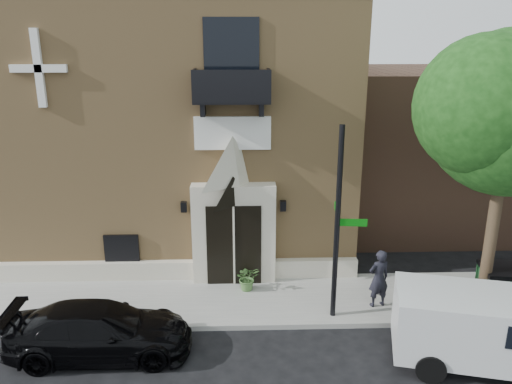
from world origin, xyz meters
TOP-DOWN VIEW (x-y plane):
  - ground at (0.00, 0.00)m, footprint 120.00×120.00m
  - sidewalk at (1.00, 1.50)m, footprint 42.00×3.00m
  - church at (-2.99, 7.95)m, footprint 12.20×11.01m
  - black_sedan at (-4.32, -0.92)m, footprint 4.58×1.94m
  - cargo_van at (5.37, -1.79)m, footprint 4.89×2.88m
  - street_sign at (1.81, 0.50)m, footprint 0.86×0.88m
  - fire_hydrant at (5.42, 0.31)m, footprint 0.42×0.34m
  - planter at (-0.59, 2.04)m, footprint 0.83×0.75m
  - pedestrian_near at (3.17, 0.96)m, footprint 0.72×0.57m

SIDE VIEW (x-z plane):
  - ground at x=0.00m, z-range 0.00..0.00m
  - sidewalk at x=1.00m, z-range 0.00..0.15m
  - fire_hydrant at x=5.42m, z-range 0.14..0.88m
  - planter at x=-0.59m, z-range 0.15..0.94m
  - black_sedan at x=-4.32m, z-range 0.00..1.32m
  - pedestrian_near at x=3.17m, z-range 0.15..1.89m
  - cargo_van at x=5.37m, z-range 0.11..1.98m
  - street_sign at x=1.81m, z-range 0.17..5.58m
  - church at x=-2.99m, z-range -0.02..9.28m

